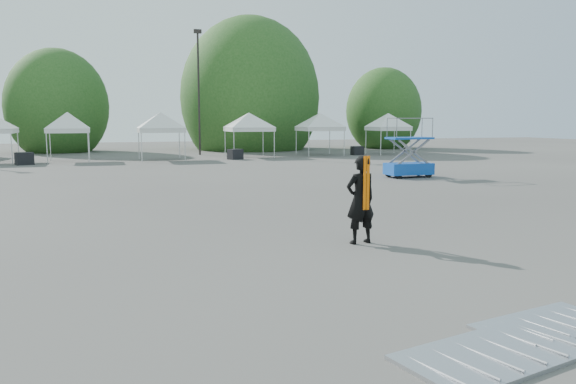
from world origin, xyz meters
name	(u,v)px	position (x,y,z in m)	size (l,w,h in m)	color
ground	(294,234)	(0.00, 0.00, 0.00)	(120.00, 120.00, 0.00)	#474442
light_pole_east	(199,85)	(3.00, 32.00, 5.52)	(0.60, 0.25, 9.80)	black
tree_mid_w	(57,107)	(-8.00, 40.00, 3.93)	(4.16, 4.16, 6.33)	#382314
tree_mid_e	(250,98)	(9.00, 39.00, 4.84)	(5.12, 5.12, 7.79)	#382314
tree_far_e	(383,111)	(22.00, 37.00, 3.63)	(3.84, 3.84, 5.84)	#382314
tent_d	(67,116)	(-6.57, 27.80, 3.06)	(3.88, 3.88, 3.88)	silver
tent_e	(161,116)	(-0.51, 27.03, 3.06)	(4.34, 4.34, 3.88)	silver
tent_f	(249,116)	(6.17, 28.46, 3.06)	(4.61, 4.61, 3.88)	silver
tent_g	(320,116)	(12.02, 28.74, 3.06)	(4.44, 4.44, 3.88)	silver
tent_h	(388,116)	(17.68, 27.99, 3.06)	(4.02, 4.02, 3.88)	silver
man	(361,200)	(1.11, -1.44, 1.02)	(0.80, 0.58, 2.03)	black
scissor_lift	(409,147)	(9.85, 11.31, 1.46)	(2.26, 1.14, 2.90)	#0B4794
barrier_left	(496,353)	(-0.03, -7.59, 0.04)	(2.64, 1.71, 0.08)	#A9ABB1
barrier_mid	(547,324)	(1.29, -7.00, 0.03)	(2.18, 1.37, 0.06)	#A9ABB1
crate_west	(24,159)	(-9.10, 25.60, 0.39)	(1.00, 0.78, 0.78)	black
crate_mid	(235,154)	(4.53, 26.08, 0.37)	(0.94, 0.73, 0.73)	black
crate_east	(357,151)	(14.96, 27.98, 0.35)	(0.89, 0.69, 0.69)	black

